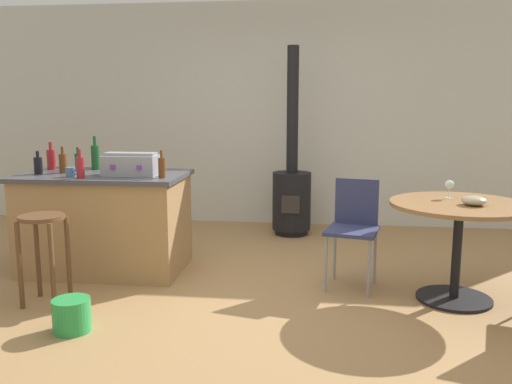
% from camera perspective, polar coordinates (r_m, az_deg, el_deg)
% --- Properties ---
extents(ground_plane, '(8.80, 8.80, 0.00)m').
position_cam_1_polar(ground_plane, '(4.24, -0.58, -11.21)').
color(ground_plane, '#A37A4C').
extents(back_wall, '(8.00, 0.10, 2.70)m').
position_cam_1_polar(back_wall, '(6.63, 2.43, 8.25)').
color(back_wall, beige).
rests_on(back_wall, ground_plane).
extents(kitchen_island, '(1.45, 0.86, 0.88)m').
position_cam_1_polar(kitchen_island, '(4.97, -15.82, -3.10)').
color(kitchen_island, '#A37A4C').
rests_on(kitchen_island, ground_plane).
extents(wooden_stool, '(0.33, 0.33, 0.68)m').
position_cam_1_polar(wooden_stool, '(4.28, -21.85, -4.76)').
color(wooden_stool, brown).
rests_on(wooden_stool, ground_plane).
extents(dining_table, '(1.03, 1.03, 0.76)m').
position_cam_1_polar(dining_table, '(4.29, 20.87, -3.42)').
color(dining_table, black).
rests_on(dining_table, ground_plane).
extents(folding_chair_near, '(0.48, 0.48, 0.88)m').
position_cam_1_polar(folding_chair_near, '(4.43, 10.42, -3.34)').
color(folding_chair_near, navy).
rests_on(folding_chair_near, ground_plane).
extents(wood_stove, '(0.44, 0.45, 2.12)m').
position_cam_1_polar(wood_stove, '(6.09, 3.85, 0.28)').
color(wood_stove, black).
rests_on(wood_stove, ground_plane).
extents(toolbox, '(0.46, 0.25, 0.20)m').
position_cam_1_polar(toolbox, '(4.70, -13.25, 2.87)').
color(toolbox, gray).
rests_on(toolbox, kitchen_island).
extents(bottle_0, '(0.08, 0.08, 0.26)m').
position_cam_1_polar(bottle_0, '(5.34, -21.09, 3.33)').
color(bottle_0, maroon).
rests_on(bottle_0, kitchen_island).
extents(bottle_1, '(0.06, 0.06, 0.21)m').
position_cam_1_polar(bottle_1, '(5.29, -18.52, 3.20)').
color(bottle_1, '#194C23').
rests_on(bottle_1, kitchen_island).
extents(bottle_2, '(0.07, 0.07, 0.24)m').
position_cam_1_polar(bottle_2, '(5.04, -19.98, 2.96)').
color(bottle_2, '#603314').
rests_on(bottle_2, kitchen_island).
extents(bottle_3, '(0.07, 0.07, 0.24)m').
position_cam_1_polar(bottle_3, '(4.65, -18.30, 2.56)').
color(bottle_3, maroon).
rests_on(bottle_3, kitchen_island).
extents(bottle_4, '(0.06, 0.06, 0.23)m').
position_cam_1_polar(bottle_4, '(4.49, -10.06, 2.63)').
color(bottle_4, '#603314').
rests_on(bottle_4, kitchen_island).
extents(bottle_5, '(0.08, 0.08, 0.31)m').
position_cam_1_polar(bottle_5, '(5.21, -16.83, 3.65)').
color(bottle_5, '#194C23').
rests_on(bottle_5, kitchen_island).
extents(bottle_6, '(0.07, 0.07, 0.20)m').
position_cam_1_polar(bottle_6, '(5.05, -22.31, 2.69)').
color(bottle_6, black).
rests_on(bottle_6, kitchen_island).
extents(cup_0, '(0.12, 0.08, 0.08)m').
position_cam_1_polar(cup_0, '(4.76, -19.23, 2.03)').
color(cup_0, '#4C7099').
rests_on(cup_0, kitchen_island).
extents(cup_1, '(0.12, 0.09, 0.10)m').
position_cam_1_polar(cup_1, '(5.02, -10.77, 2.87)').
color(cup_1, '#DB6651').
rests_on(cup_1, kitchen_island).
extents(wine_glass, '(0.07, 0.07, 0.14)m').
position_cam_1_polar(wine_glass, '(4.40, 20.01, 0.71)').
color(wine_glass, silver).
rests_on(wine_glass, dining_table).
extents(serving_bowl, '(0.18, 0.18, 0.07)m').
position_cam_1_polar(serving_bowl, '(4.18, 22.33, -0.85)').
color(serving_bowl, tan).
rests_on(serving_bowl, dining_table).
extents(plastic_bucket, '(0.25, 0.25, 0.22)m').
position_cam_1_polar(plastic_bucket, '(3.82, -19.14, -12.35)').
color(plastic_bucket, green).
rests_on(plastic_bucket, ground_plane).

